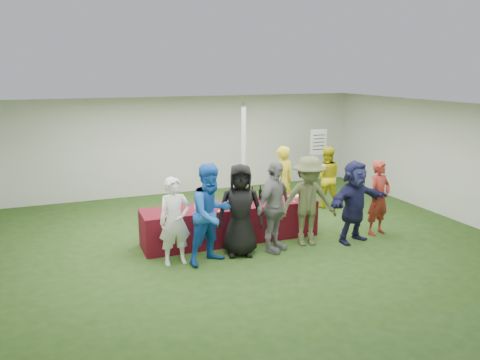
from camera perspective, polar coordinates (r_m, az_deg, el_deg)
name	(u,v)px	position (r m, az deg, el deg)	size (l,w,h in m)	color
ground	(242,236)	(9.92, 0.30, -6.80)	(60.00, 60.00, 0.00)	#284719
tent	(244,161)	(10.81, 0.44, 2.32)	(10.00, 10.00, 10.00)	white
serving_table	(231,223)	(9.56, -1.12, -5.21)	(3.60, 0.80, 0.75)	maroon
wine_bottles	(254,195)	(9.73, 1.66, -1.82)	(0.60, 0.13, 0.32)	black
wine_glasses	(210,206)	(9.01, -3.65, -3.16)	(2.74, 0.13, 0.16)	silver
water_bottle	(233,199)	(9.52, -0.81, -2.27)	(0.07, 0.07, 0.23)	silver
bar_towel	(295,197)	(10.07, 6.70, -2.02)	(0.25, 0.18, 0.03)	white
dump_bucket	(309,195)	(9.90, 8.36, -1.88)	(0.22, 0.22, 0.18)	slate
wine_list_sign	(318,147)	(13.19, 9.52, 3.99)	(0.50, 0.03, 1.80)	slate
staff_pourer	(281,183)	(10.87, 5.06, -0.32)	(0.63, 0.41, 1.72)	gold
staff_back	(326,177)	(11.93, 10.43, 0.35)	(0.76, 0.59, 1.56)	gold
customer_0	(175,221)	(8.38, -7.94, -5.00)	(0.58, 0.38, 1.59)	white
customer_1	(212,214)	(8.34, -3.49, -4.14)	(0.89, 0.69, 1.83)	blue
customer_2	(240,210)	(8.68, 0.03, -3.69)	(0.85, 0.55, 1.74)	black
customer_3	(274,207)	(8.88, 4.17, -3.25)	(1.04, 0.43, 1.77)	gray
customer_4	(308,201)	(9.27, 8.33, -2.59)	(1.16, 0.66, 1.79)	#4C522F
customer_5	(354,202)	(9.63, 13.76, -2.58)	(1.55, 0.49, 1.67)	#1B1C44
customer_6	(379,198)	(10.22, 16.57, -2.09)	(0.58, 0.38, 1.59)	maroon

